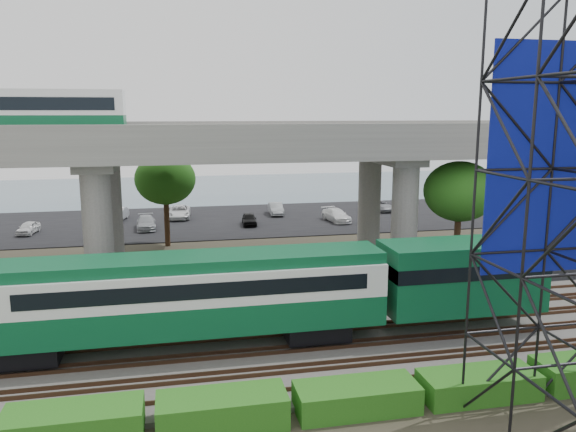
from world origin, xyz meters
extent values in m
plane|color=#474233|center=(0.00, 0.00, 0.00)|extent=(140.00, 140.00, 0.00)
cube|color=slate|center=(0.00, 2.00, 0.10)|extent=(90.00, 12.00, 0.20)
cube|color=black|center=(0.00, 10.50, 0.04)|extent=(90.00, 5.00, 0.08)
cube|color=black|center=(0.00, 34.00, 0.04)|extent=(90.00, 18.00, 0.08)
cube|color=#3F5667|center=(0.00, 56.00, 0.01)|extent=(140.00, 40.00, 0.03)
cube|color=#472D1E|center=(0.00, -2.72, 0.28)|extent=(90.00, 0.08, 0.16)
cube|color=#472D1E|center=(0.00, -1.28, 0.28)|extent=(90.00, 0.08, 0.16)
cube|color=#472D1E|center=(0.00, -0.72, 0.28)|extent=(90.00, 0.08, 0.16)
cube|color=#472D1E|center=(0.00, 0.72, 0.28)|extent=(90.00, 0.08, 0.16)
cube|color=#472D1E|center=(0.00, 1.28, 0.28)|extent=(90.00, 0.08, 0.16)
cube|color=#472D1E|center=(0.00, 2.72, 0.28)|extent=(90.00, 0.08, 0.16)
cube|color=#472D1E|center=(0.00, 3.28, 0.28)|extent=(90.00, 0.08, 0.16)
cube|color=#472D1E|center=(0.00, 4.72, 0.28)|extent=(90.00, 0.08, 0.16)
cube|color=#472D1E|center=(0.00, 5.28, 0.28)|extent=(90.00, 0.08, 0.16)
cube|color=#472D1E|center=(0.00, 6.72, 0.28)|extent=(90.00, 0.08, 0.16)
cube|color=black|center=(-11.96, 2.00, 0.81)|extent=(3.00, 2.20, 0.90)
cube|color=black|center=(1.04, 2.00, 0.81)|extent=(3.00, 2.20, 0.90)
cube|color=#0B512D|center=(-5.46, 2.00, 1.96)|extent=(19.00, 3.00, 1.40)
cube|color=white|center=(-5.46, 2.00, 3.41)|extent=(19.00, 3.00, 1.50)
cube|color=#0B512D|center=(-5.46, 2.00, 4.41)|extent=(19.00, 2.60, 0.50)
cube|color=black|center=(-4.46, 2.00, 3.46)|extent=(15.00, 3.06, 0.70)
cube|color=#0B512D|center=(8.54, 2.00, 2.96)|extent=(8.00, 3.00, 3.40)
cube|color=#9E9B93|center=(0.00, 16.00, 8.60)|extent=(80.00, 12.00, 1.20)
cube|color=#9E9B93|center=(0.00, 10.25, 9.75)|extent=(80.00, 0.50, 1.10)
cube|color=#9E9B93|center=(0.00, 21.75, 9.75)|extent=(80.00, 0.50, 1.10)
cylinder|color=#9E9B93|center=(-10.00, 12.50, 4.00)|extent=(1.80, 1.80, 8.00)
cylinder|color=#9E9B93|center=(-10.00, 19.50, 4.00)|extent=(1.80, 1.80, 8.00)
cube|color=#9E9B93|center=(-10.00, 16.00, 7.70)|extent=(2.40, 9.00, 0.60)
cylinder|color=#9E9B93|center=(10.00, 12.50, 4.00)|extent=(1.80, 1.80, 8.00)
cylinder|color=#9E9B93|center=(10.00, 19.50, 4.00)|extent=(1.80, 1.80, 8.00)
cube|color=#9E9B93|center=(10.00, 16.00, 7.70)|extent=(2.40, 9.00, 0.60)
cylinder|color=#9E9B93|center=(28.00, 19.50, 4.00)|extent=(1.80, 1.80, 8.00)
cube|color=black|center=(-14.32, 16.00, 9.55)|extent=(12.00, 2.50, 0.70)
cube|color=#0B512D|center=(-14.32, 16.00, 10.35)|extent=(12.00, 2.50, 0.90)
cube|color=white|center=(-14.32, 16.00, 11.45)|extent=(12.00, 2.50, 1.30)
cube|color=black|center=(-14.32, 16.00, 11.50)|extent=(11.00, 2.56, 0.80)
cube|color=white|center=(-14.32, 16.00, 12.25)|extent=(12.00, 2.40, 0.30)
cube|color=#1F6116|center=(-9.00, -4.30, 0.60)|extent=(4.60, 1.80, 1.20)
cube|color=#1F6116|center=(-4.00, -4.30, 0.58)|extent=(4.60, 1.80, 1.15)
cube|color=#1F6116|center=(1.00, -4.30, 0.52)|extent=(4.60, 1.80, 1.03)
cube|color=#1F6116|center=(6.00, -4.30, 0.51)|extent=(4.60, 1.80, 1.01)
cylinder|color=#382314|center=(14.00, 12.50, 2.40)|extent=(0.44, 0.44, 4.80)
ellipsoid|color=#1F6116|center=(14.00, 12.50, 5.60)|extent=(4.94, 4.94, 4.18)
cylinder|color=#382314|center=(-6.00, 24.00, 2.40)|extent=(0.44, 0.44, 4.80)
ellipsoid|color=#1F6116|center=(-6.00, 24.00, 5.60)|extent=(4.94, 4.94, 4.18)
imported|color=black|center=(-3.48, 10.63, 0.79)|extent=(5.27, 2.66, 1.43)
imported|color=white|center=(-18.44, 31.00, 0.63)|extent=(1.75, 3.40, 1.11)
imported|color=#A8ABB0|center=(-11.02, 36.00, 0.73)|extent=(2.01, 4.10, 1.29)
imported|color=#9FA1A6|center=(-8.02, 31.00, 0.70)|extent=(1.95, 4.33, 1.23)
imported|color=white|center=(-4.84, 36.00, 0.73)|extent=(2.44, 4.81, 1.30)
imported|color=black|center=(1.83, 31.00, 0.66)|extent=(1.65, 3.52, 1.17)
imported|color=gray|center=(5.40, 36.00, 0.72)|extent=(1.55, 3.93, 1.27)
imported|color=white|center=(10.72, 31.00, 0.71)|extent=(2.41, 4.58, 1.27)
imported|color=gray|center=(17.22, 36.00, 0.65)|extent=(2.66, 4.41, 1.15)
camera|label=1|loc=(-5.43, -22.70, 10.98)|focal=35.00mm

